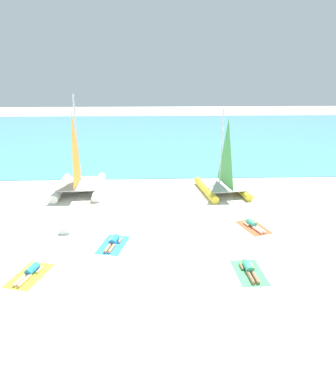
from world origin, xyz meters
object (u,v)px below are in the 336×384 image
towel_center_left (113,245)px  sunbather_center_left (113,242)px  cooler_box (66,230)px  sailboat_yellow (223,181)px  sunbather_leftmost (30,272)px  sailboat_white (79,178)px  sunbather_center_right (249,269)px  sunbather_rightmost (253,225)px  towel_center_right (249,272)px  towel_leftmost (30,275)px  towel_rightmost (253,227)px

towel_center_left → sunbather_center_left: sunbather_center_left is taller
towel_center_left → cooler_box: cooler_box is taller
sailboat_yellow → sunbather_leftmost: sailboat_yellow is taller
sailboat_white → sunbather_leftmost: bearing=-93.0°
sunbather_center_right → sunbather_rightmost: same height
towel_center_left → sunbather_rightmost: size_ratio=1.24×
sunbather_rightmost → cooler_box: bearing=164.0°
sunbather_center_left → sunbather_center_right: size_ratio=1.00×
towel_center_right → cooler_box: bearing=154.8°
towel_center_left → sunbather_center_left: size_ratio=1.22×
towel_center_right → cooler_box: size_ratio=3.80×
towel_leftmost → cooler_box: 3.73m
sunbather_leftmost → towel_rightmost: 10.74m
sailboat_yellow → cooler_box: bearing=-155.3°
sailboat_yellow → towel_rightmost: bearing=-91.8°
towel_center_left → cooler_box: (-2.48, 1.31, 0.17)m
towel_leftmost → sunbather_center_left: (3.01, 2.44, 0.13)m
sunbather_center_left → sunbather_rightmost: 7.17m
sunbather_center_right → sunbather_leftmost: bearing=176.7°
sunbather_center_left → cooler_box: size_ratio=3.12×
towel_center_left → towel_rightmost: (7.03, 1.58, 0.00)m
towel_center_left → cooler_box: bearing=152.1°
towel_center_right → towel_rightmost: same height
towel_center_right → sailboat_white: bearing=130.9°
sailboat_white → towel_center_left: size_ratio=3.31×
sunbather_rightmost → towel_center_left: bearing=175.2°
sunbather_center_right → sunbather_rightmost: bearing=69.9°
towel_center_left → sunbather_center_right: bearing=-23.4°
towel_rightmost → sunbather_rightmost: size_ratio=1.24×
sunbather_center_left → towel_rightmost: 7.18m
sailboat_yellow → sunbather_rightmost: (0.56, -5.37, -0.69)m
sailboat_white → sunbather_rightmost: 11.72m
sailboat_yellow → towel_rightmost: 5.52m
towel_leftmost → cooler_box: (0.51, 3.69, 0.17)m
towel_leftmost → sunbather_rightmost: size_ratio=1.24×
towel_rightmost → sunbather_rightmost: sunbather_rightmost is taller
sailboat_yellow → cooler_box: (-8.93, -5.70, -0.64)m
sunbather_center_left → sailboat_yellow: bearing=60.0°
sunbather_leftmost → cooler_box: size_ratio=3.10×
towel_rightmost → sunbather_rightmost: 0.14m
sailboat_yellow → towel_rightmost: size_ratio=2.89×
sunbather_center_left → towel_center_right: 6.24m
towel_center_right → sunbather_center_right: sunbather_center_right is taller
sailboat_yellow → sunbather_center_left: size_ratio=3.52×
towel_leftmost → sailboat_white: bearing=90.4°
towel_center_right → sunbather_rightmost: 4.38m
sunbather_center_left → towel_rightmost: size_ratio=0.82×
cooler_box → sunbather_center_left: bearing=-26.6°
sunbather_center_right → towel_rightmost: (1.34, 4.05, -0.13)m
towel_rightmost → cooler_box: cooler_box is taller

